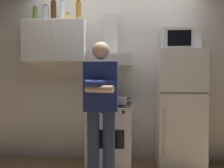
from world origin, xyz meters
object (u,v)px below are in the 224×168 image
at_px(cooking_pot, 119,101).
at_px(bottle_canister_steel, 46,13).
at_px(range_hood, 111,52).
at_px(refrigerator, 179,109).
at_px(upper_cabinet, 56,42).
at_px(bottle_vodka_clear, 62,11).
at_px(bottle_liquor_amber, 79,11).
at_px(bottle_spice_jar, 68,17).
at_px(person_standing, 101,107).
at_px(bottle_olive_oil, 35,14).
at_px(stove_oven, 110,135).
at_px(microwave, 180,40).
at_px(bottle_rum_dark, 54,11).

xyz_separation_m(cooking_pot, bottle_canister_steel, (-1.07, 0.23, 1.24)).
distance_m(range_hood, cooking_pot, 0.73).
bearing_deg(refrigerator, bottle_canister_steel, 176.77).
distance_m(range_hood, bottle_canister_steel, 1.09).
bearing_deg(upper_cabinet, bottle_canister_steel, -172.55).
bearing_deg(bottle_vodka_clear, bottle_liquor_amber, -7.49).
relative_size(range_hood, cooking_pot, 2.41).
xyz_separation_m(range_hood, bottle_spice_jar, (-0.63, 0.02, 0.51)).
bearing_deg(person_standing, bottle_olive_oil, 144.37).
bearing_deg(stove_oven, bottle_spice_jar, 166.95).
relative_size(upper_cabinet, bottle_canister_steel, 3.88).
xyz_separation_m(range_hood, microwave, (0.95, -0.11, 0.14)).
bearing_deg(stove_oven, person_standing, -94.72).
height_order(stove_oven, cooking_pot, cooking_pot).
height_order(range_hood, bottle_rum_dark, bottle_rum_dark).
distance_m(cooking_pot, bottle_canister_steel, 1.65).
relative_size(upper_cabinet, range_hood, 1.20).
bearing_deg(bottle_vodka_clear, bottle_rum_dark, -168.12).
height_order(refrigerator, bottle_liquor_amber, bottle_liquor_amber).
bearing_deg(bottle_vodka_clear, range_hood, -0.27).
bearing_deg(bottle_olive_oil, cooking_pot, -12.54).
bearing_deg(bottle_liquor_amber, bottle_spice_jar, 164.36).
distance_m(bottle_olive_oil, bottle_vodka_clear, 0.41).
xyz_separation_m(bottle_liquor_amber, bottle_rum_dark, (-0.36, 0.01, 0.01)).
bearing_deg(cooking_pot, bottle_canister_steel, 168.02).
xyz_separation_m(bottle_canister_steel, bottle_liquor_amber, (0.48, -0.01, 0.02)).
relative_size(range_hood, bottle_canister_steel, 3.23).
xyz_separation_m(range_hood, bottle_olive_oil, (-1.12, 0.03, 0.56)).
xyz_separation_m(range_hood, person_standing, (-0.05, -0.73, -0.70)).
distance_m(refrigerator, person_standing, 1.17).
bearing_deg(bottle_vodka_clear, bottle_olive_oil, 176.09).
relative_size(upper_cabinet, refrigerator, 0.56).
height_order(bottle_olive_oil, bottle_rum_dark, bottle_rum_dark).
xyz_separation_m(microwave, cooking_pot, (-0.82, -0.14, -0.82)).
height_order(stove_oven, bottle_olive_oil, bottle_olive_oil).
bearing_deg(person_standing, bottle_liquor_amber, 119.94).
bearing_deg(bottle_vodka_clear, stove_oven, -10.45).
bearing_deg(bottle_canister_steel, microwave, -2.68).
xyz_separation_m(stove_oven, bottle_spice_jar, (-0.63, 0.15, 1.67)).
bearing_deg(bottle_olive_oil, range_hood, -1.61).
relative_size(range_hood, refrigerator, 0.47).
bearing_deg(bottle_rum_dark, bottle_spice_jar, 11.59).
bearing_deg(bottle_liquor_amber, stove_oven, -12.05).
xyz_separation_m(microwave, bottle_rum_dark, (-1.77, 0.09, 0.45)).
distance_m(bottle_canister_steel, bottle_rum_dark, 0.12).
bearing_deg(refrigerator, range_hood, 172.45).
bearing_deg(bottle_liquor_amber, cooking_pot, -20.29).
height_order(range_hood, refrigerator, range_hood).
relative_size(range_hood, microwave, 1.56).
height_order(microwave, bottle_rum_dark, bottle_rum_dark).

